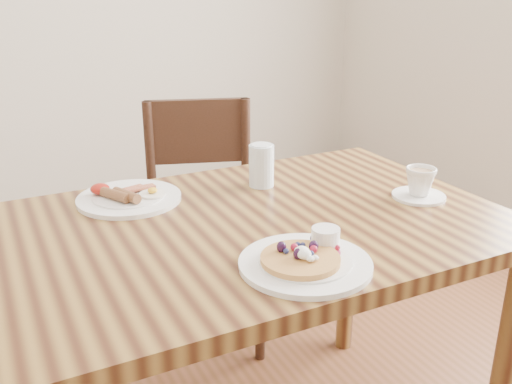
% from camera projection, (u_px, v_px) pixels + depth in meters
% --- Properties ---
extents(dining_table, '(1.20, 0.80, 0.75)m').
position_uv_depth(dining_table, '(256.00, 256.00, 1.41)').
color(dining_table, brown).
rests_on(dining_table, ground).
extents(chair_far, '(0.53, 0.53, 0.88)m').
position_uv_depth(chair_far, '(202.00, 211.00, 2.10)').
color(chair_far, '#321B12').
rests_on(chair_far, ground).
extents(pancake_plate, '(0.27, 0.27, 0.06)m').
position_uv_depth(pancake_plate, '(306.00, 259.00, 1.15)').
color(pancake_plate, white).
rests_on(pancake_plate, dining_table).
extents(breakfast_plate, '(0.27, 0.27, 0.04)m').
position_uv_depth(breakfast_plate, '(128.00, 197.00, 1.48)').
color(breakfast_plate, white).
rests_on(breakfast_plate, dining_table).
extents(teacup_saucer, '(0.14, 0.14, 0.08)m').
position_uv_depth(teacup_saucer, '(420.00, 185.00, 1.50)').
color(teacup_saucer, white).
rests_on(teacup_saucer, dining_table).
extents(water_glass, '(0.07, 0.07, 0.12)m').
position_uv_depth(water_glass, '(261.00, 166.00, 1.58)').
color(water_glass, silver).
rests_on(water_glass, dining_table).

